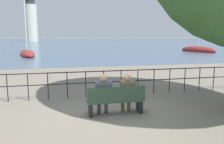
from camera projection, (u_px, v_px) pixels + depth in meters
name	position (u px, v px, depth m)	size (l,w,h in m)	color
ground_plane	(115.00, 114.00, 6.80)	(1000.00, 1000.00, 0.00)	gray
harbor_water	(66.00, 40.00, 161.70)	(600.00, 300.00, 0.01)	#47607A
park_bench	(116.00, 101.00, 6.67)	(1.76, 0.45, 0.90)	#334C38
seated_person_left	(103.00, 92.00, 6.61)	(0.49, 0.35, 1.27)	#4C4C51
seated_person_right	(127.00, 92.00, 6.78)	(0.45, 0.35, 1.24)	brown
promenade_railing	(104.00, 79.00, 8.66)	(14.31, 0.04, 1.05)	black
sailboat_0	(27.00, 54.00, 27.88)	(3.50, 8.68, 7.37)	maroon
sailboat_2	(198.00, 50.00, 35.01)	(3.85, 6.96, 9.42)	maroon
harbor_lighthouse	(31.00, 21.00, 111.49)	(6.15, 6.15, 22.37)	beige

